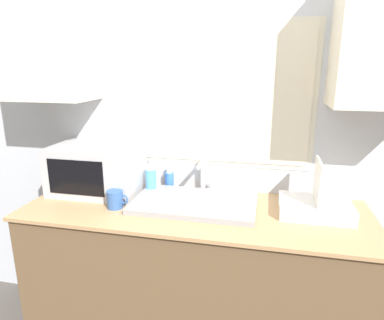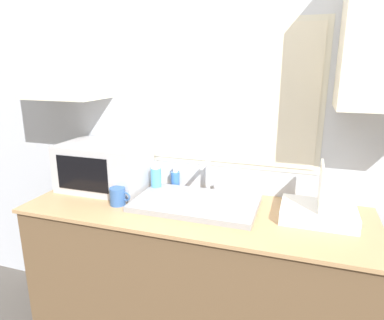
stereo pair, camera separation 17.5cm
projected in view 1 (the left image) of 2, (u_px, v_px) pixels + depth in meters
countertop at (194, 282)px, 1.98m from camera, size 1.86×0.66×0.93m
wall_back at (206, 114)px, 2.02m from camera, size 6.00×0.38×2.60m
sink_basin at (195, 203)px, 1.89m from camera, size 0.67×0.41×0.03m
faucet at (203, 173)px, 2.06m from camera, size 0.08×0.15×0.21m
microwave at (97, 169)px, 2.06m from camera, size 0.52×0.35×0.29m
dish_rack at (315, 206)px, 1.77m from camera, size 0.36×0.27×0.29m
spray_bottle at (151, 177)px, 2.06m from camera, size 0.06×0.06×0.20m
soap_bottle at (169, 179)px, 2.15m from camera, size 0.06×0.06×0.13m
mug_near_sink at (115, 199)px, 1.85m from camera, size 0.12×0.09×0.10m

